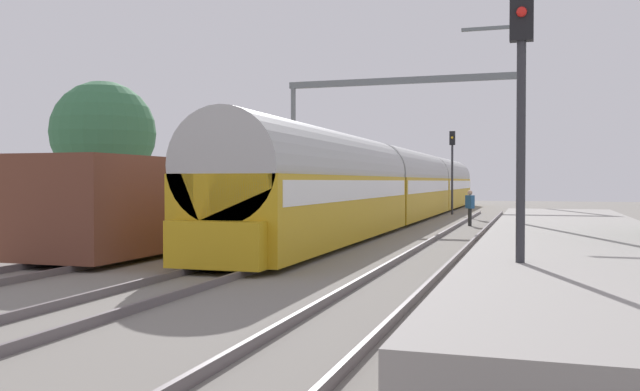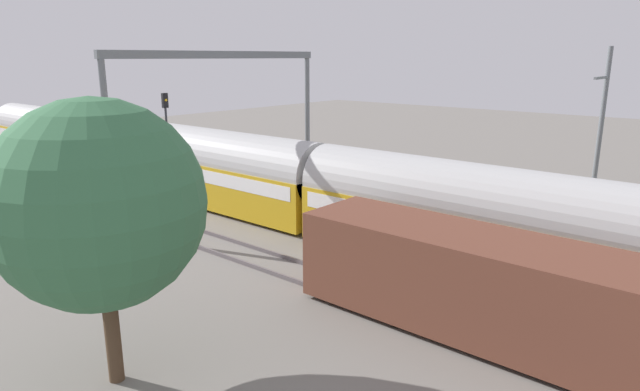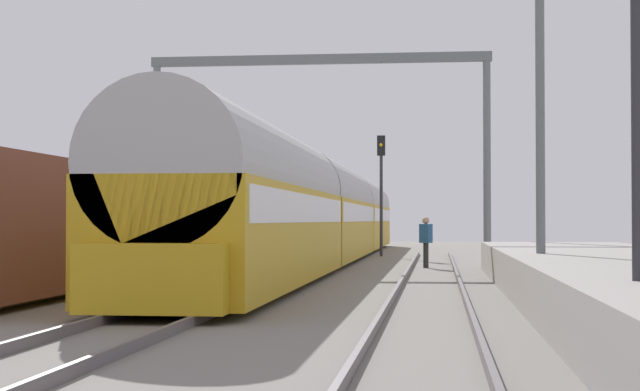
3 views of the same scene
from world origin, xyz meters
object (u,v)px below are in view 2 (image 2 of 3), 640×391
at_px(freight_car, 522,297).
at_px(person_crossing, 326,184).
at_px(catenary_gantry, 224,97).
at_px(railway_signal_far, 167,125).
at_px(passenger_train, 204,165).

bearing_deg(freight_car, person_crossing, 58.46).
relative_size(freight_car, catenary_gantry, 1.01).
bearing_deg(railway_signal_far, freight_car, -104.07).
bearing_deg(person_crossing, freight_car, -82.86).
distance_m(person_crossing, railway_signal_far, 11.57).
bearing_deg(catenary_gantry, freight_car, -104.21).
height_order(passenger_train, catenary_gantry, catenary_gantry).
bearing_deg(passenger_train, person_crossing, -51.70).
height_order(passenger_train, railway_signal_far, railway_signal_far).
xyz_separation_m(person_crossing, catenary_gantry, (-4.04, 3.29, 4.63)).
xyz_separation_m(person_crossing, railway_signal_far, (-2.12, 11.12, 2.42)).
distance_m(railway_signal_far, catenary_gantry, 8.36).
relative_size(passenger_train, freight_car, 3.78).
distance_m(passenger_train, railway_signal_far, 6.48).
distance_m(passenger_train, catenary_gantry, 4.12).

